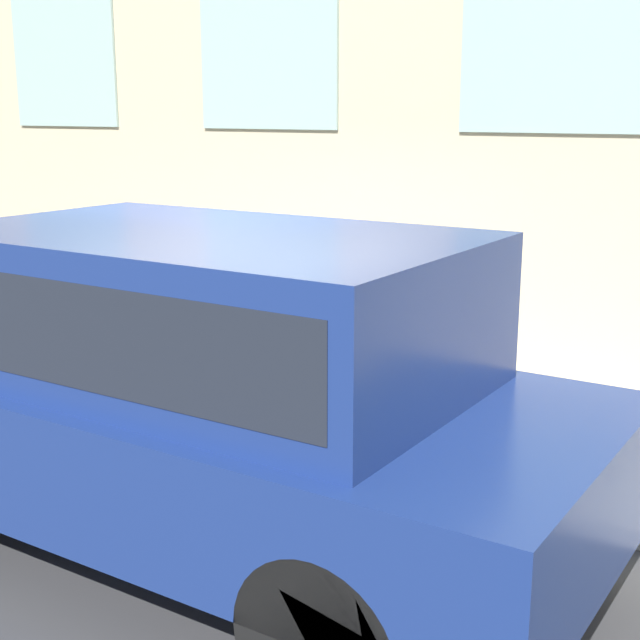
{
  "coord_description": "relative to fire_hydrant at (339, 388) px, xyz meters",
  "views": [
    {
      "loc": [
        -5.19,
        -4.03,
        2.61
      ],
      "look_at": [
        0.56,
        -0.33,
        0.99
      ],
      "focal_mm": 50.0,
      "sensor_mm": 36.0,
      "label": 1
    }
  ],
  "objects": [
    {
      "name": "fire_hydrant",
      "position": [
        0.0,
        0.0,
        0.0
      ],
      "size": [
        0.3,
        0.42,
        0.7
      ],
      "color": "#2D7260",
      "rests_on": "sidewalk"
    },
    {
      "name": "parked_truck_navy_near",
      "position": [
        -1.92,
        -0.24,
        0.64
      ],
      "size": [
        2.07,
        4.82,
        1.95
      ],
      "color": "black",
      "rests_on": "ground_plane"
    },
    {
      "name": "person",
      "position": [
        0.14,
        0.44,
        0.5
      ],
      "size": [
        0.35,
        0.23,
        1.43
      ],
      "rotation": [
        0.0,
        0.0,
        1.19
      ],
      "color": "#726651",
      "rests_on": "sidewalk"
    },
    {
      "name": "sidewalk",
      "position": [
        0.72,
        0.56,
        -0.42
      ],
      "size": [
        2.43,
        60.0,
        0.12
      ],
      "color": "#B2ADA3",
      "rests_on": "ground_plane"
    },
    {
      "name": "ground_plane",
      "position": [
        -0.5,
        0.56,
        -0.48
      ],
      "size": [
        80.0,
        80.0,
        0.0
      ],
      "primitive_type": "plane",
      "color": "#38383A"
    }
  ]
}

